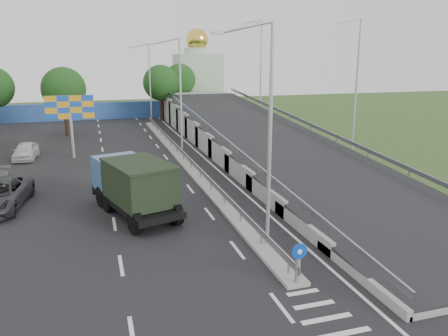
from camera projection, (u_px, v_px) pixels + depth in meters
name	position (u px, v px, depth m)	size (l,w,h in m)	color
ground	(325.00, 318.00, 15.13)	(160.00, 160.00, 0.00)	#2D4C1E
road_surface	(155.00, 176.00, 32.80)	(26.00, 90.00, 0.04)	black
median	(183.00, 160.00, 37.33)	(1.00, 44.00, 0.20)	gray
overpass_ramp	(265.00, 137.00, 39.02)	(10.00, 50.00, 3.50)	gray
median_guardrail	(183.00, 153.00, 37.16)	(0.09, 44.00, 0.71)	gray
sign_bollard	(298.00, 263.00, 16.88)	(0.64, 0.23, 1.67)	black
lamp_post_near	(266.00, 126.00, 19.25)	(2.74, 0.18, 10.08)	#B2B5B7
lamp_post_mid	(178.00, 91.00, 37.78)	(2.74, 0.18, 10.08)	#B2B5B7
lamp_post_far	(148.00, 79.00, 56.30)	(2.74, 0.18, 10.08)	#B2B5B7
blue_wall	(115.00, 111.00, 61.85)	(30.00, 0.50, 2.40)	#2A469D
church	(198.00, 77.00, 72.17)	(7.00, 7.00, 13.80)	#B2CCAD
billboard	(70.00, 111.00, 37.47)	(4.00, 0.24, 5.50)	#B2B5B7
tree_left_mid	(64.00, 89.00, 48.05)	(4.80, 4.80, 7.60)	black
tree_median_far	(161.00, 83.00, 58.84)	(4.80, 4.80, 7.60)	black
tree_ramp_far	(180.00, 80.00, 66.45)	(4.80, 4.80, 7.60)	black
dump_truck	(133.00, 184.00, 24.64)	(4.64, 7.74, 3.21)	black
parked_car_e	(26.00, 151.00, 37.99)	(1.74, 4.33, 1.48)	silver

